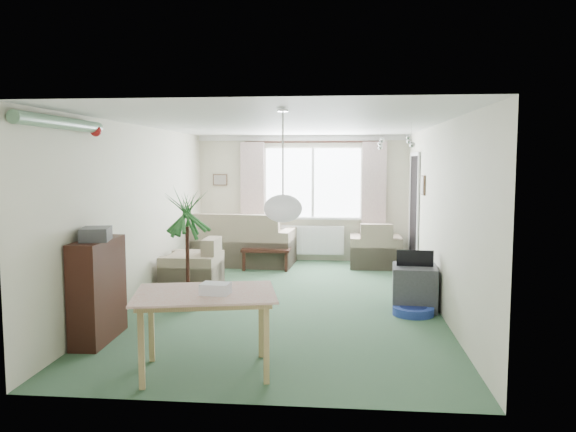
# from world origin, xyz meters

# --- Properties ---
(ground) EXTENTS (6.50, 6.50, 0.00)m
(ground) POSITION_xyz_m (0.00, 0.00, 0.00)
(ground) COLOR #33553B
(window) EXTENTS (1.80, 0.03, 1.30)m
(window) POSITION_xyz_m (0.20, 3.23, 1.50)
(window) COLOR white
(curtain_rod) EXTENTS (2.60, 0.03, 0.03)m
(curtain_rod) POSITION_xyz_m (0.20, 3.15, 2.27)
(curtain_rod) COLOR black
(curtain_left) EXTENTS (0.45, 0.08, 2.00)m
(curtain_left) POSITION_xyz_m (-0.95, 3.13, 1.27)
(curtain_left) COLOR beige
(curtain_right) EXTENTS (0.45, 0.08, 2.00)m
(curtain_right) POSITION_xyz_m (1.35, 3.13, 1.27)
(curtain_right) COLOR beige
(radiator) EXTENTS (1.20, 0.10, 0.55)m
(radiator) POSITION_xyz_m (0.20, 3.19, 0.40)
(radiator) COLOR white
(doorway) EXTENTS (0.03, 0.95, 2.00)m
(doorway) POSITION_xyz_m (1.99, 2.20, 1.00)
(doorway) COLOR black
(pendant_lamp) EXTENTS (0.36, 0.36, 0.36)m
(pendant_lamp) POSITION_xyz_m (0.20, -2.30, 1.48)
(pendant_lamp) COLOR white
(tinsel_garland) EXTENTS (1.60, 1.60, 0.12)m
(tinsel_garland) POSITION_xyz_m (-1.92, -2.30, 2.28)
(tinsel_garland) COLOR #196626
(bauble_cluster_a) EXTENTS (0.20, 0.20, 0.20)m
(bauble_cluster_a) POSITION_xyz_m (1.30, 0.90, 2.22)
(bauble_cluster_a) COLOR silver
(bauble_cluster_b) EXTENTS (0.20, 0.20, 0.20)m
(bauble_cluster_b) POSITION_xyz_m (1.60, -0.30, 2.22)
(bauble_cluster_b) COLOR silver
(wall_picture_back) EXTENTS (0.28, 0.03, 0.22)m
(wall_picture_back) POSITION_xyz_m (-1.60, 3.23, 1.55)
(wall_picture_back) COLOR brown
(wall_picture_right) EXTENTS (0.03, 0.24, 0.30)m
(wall_picture_right) POSITION_xyz_m (1.98, 1.20, 1.55)
(wall_picture_right) COLOR brown
(sofa) EXTENTS (2.00, 1.16, 0.97)m
(sofa) POSITION_xyz_m (-1.10, 2.75, 0.48)
(sofa) COLOR beige
(sofa) RESTS_ON ground
(armchair_corner) EXTENTS (0.92, 0.88, 0.81)m
(armchair_corner) POSITION_xyz_m (1.37, 2.73, 0.41)
(armchair_corner) COLOR beige
(armchair_corner) RESTS_ON ground
(armchair_left) EXTENTS (0.82, 0.86, 0.76)m
(armchair_left) POSITION_xyz_m (-1.50, 0.73, 0.38)
(armchair_left) COLOR beige
(armchair_left) RESTS_ON ground
(coffee_table) EXTENTS (0.85, 0.47, 0.38)m
(coffee_table) POSITION_xyz_m (-0.57, 2.26, 0.19)
(coffee_table) COLOR black
(coffee_table) RESTS_ON ground
(photo_frame) EXTENTS (0.12, 0.04, 0.16)m
(photo_frame) POSITION_xyz_m (-0.64, 2.27, 0.46)
(photo_frame) COLOR brown
(photo_frame) RESTS_ON coffee_table
(bookshelf) EXTENTS (0.32, 0.90, 1.09)m
(bookshelf) POSITION_xyz_m (-1.84, -1.81, 0.55)
(bookshelf) COLOR black
(bookshelf) RESTS_ON ground
(hifi_box) EXTENTS (0.35, 0.41, 0.14)m
(hifi_box) POSITION_xyz_m (-1.80, -1.90, 1.16)
(hifi_box) COLOR #3C3D42
(hifi_box) RESTS_ON bookshelf
(houseplant) EXTENTS (0.80, 0.80, 1.56)m
(houseplant) POSITION_xyz_m (-1.24, -0.45, 0.78)
(houseplant) COLOR #1E5826
(houseplant) RESTS_ON ground
(dining_table) EXTENTS (1.29, 0.99, 0.72)m
(dining_table) POSITION_xyz_m (-0.48, -2.60, 0.36)
(dining_table) COLOR tan
(dining_table) RESTS_ON ground
(gift_box) EXTENTS (0.27, 0.21, 0.12)m
(gift_box) POSITION_xyz_m (-0.37, -2.66, 0.78)
(gift_box) COLOR white
(gift_box) RESTS_ON dining_table
(tv_cube) EXTENTS (0.61, 0.66, 0.56)m
(tv_cube) POSITION_xyz_m (1.70, -0.17, 0.28)
(tv_cube) COLOR #302F34
(tv_cube) RESTS_ON ground
(pet_bed) EXTENTS (0.61, 0.61, 0.10)m
(pet_bed) POSITION_xyz_m (1.65, -0.49, 0.05)
(pet_bed) COLOR navy
(pet_bed) RESTS_ON ground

